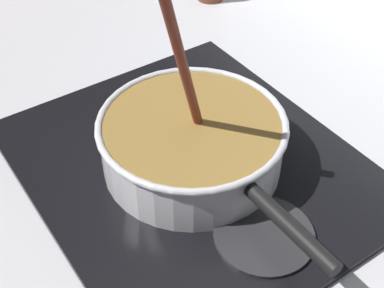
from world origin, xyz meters
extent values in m
cube|color=#B7B7BC|center=(0.00, 0.00, -0.02)|extent=(2.40, 1.60, 0.04)
cube|color=black|center=(0.03, 0.07, 0.01)|extent=(0.56, 0.48, 0.01)
torus|color=#592D0C|center=(0.03, 0.07, 0.02)|extent=(0.20, 0.20, 0.01)
cylinder|color=#262628|center=(0.20, 0.07, 0.01)|extent=(0.14, 0.14, 0.01)
cylinder|color=silver|center=(0.03, 0.07, 0.05)|extent=(0.28, 0.28, 0.08)
cylinder|color=olive|center=(0.03, 0.07, 0.06)|extent=(0.27, 0.27, 0.08)
torus|color=silver|center=(0.03, 0.07, 0.09)|extent=(0.29, 0.29, 0.01)
cylinder|color=black|center=(0.25, 0.07, 0.08)|extent=(0.16, 0.02, 0.02)
cylinder|color=beige|center=(-0.03, 0.03, 0.08)|extent=(0.03, 0.03, 0.01)
cylinder|color=beige|center=(0.04, 0.01, 0.08)|extent=(0.04, 0.04, 0.01)
cylinder|color=beige|center=(-0.05, 0.13, 0.08)|extent=(0.04, 0.04, 0.01)
cylinder|color=beige|center=(0.05, 0.06, 0.08)|extent=(0.03, 0.03, 0.01)
cylinder|color=maroon|center=(0.05, 0.04, 0.22)|extent=(0.07, 0.10, 0.28)
cube|color=brown|center=(0.03, 0.09, 0.08)|extent=(0.05, 0.05, 0.01)
camera|label=1|loc=(0.53, -0.27, 0.61)|focal=50.29mm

